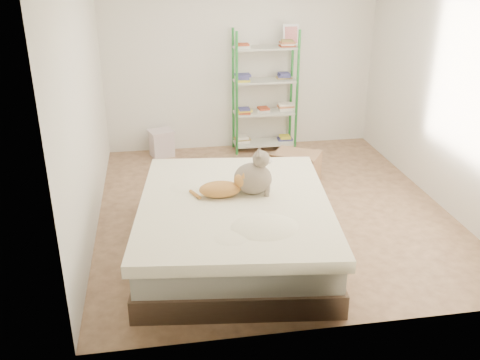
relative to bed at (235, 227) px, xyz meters
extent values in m
cube|color=tan|center=(0.56, 0.88, -0.28)|extent=(3.80, 4.20, 0.01)
cube|color=silver|center=(0.56, 2.98, 1.02)|extent=(3.80, 0.01, 2.60)
cube|color=silver|center=(0.56, -1.22, 1.02)|extent=(3.80, 0.01, 2.60)
cube|color=silver|center=(-1.34, 0.88, 1.02)|extent=(0.01, 4.20, 2.60)
cube|color=silver|center=(2.46, 0.88, 1.02)|extent=(0.01, 4.20, 2.60)
cube|color=brown|center=(0.00, 0.00, -0.17)|extent=(1.94, 2.31, 0.21)
cube|color=beige|center=(0.00, 0.00, 0.05)|extent=(1.88, 2.24, 0.23)
cube|color=#F3EDBC|center=(0.00, 0.00, 0.22)|extent=(1.98, 2.36, 0.11)
cylinder|color=#2A8937|center=(0.44, 2.60, 0.57)|extent=(0.04, 0.04, 1.70)
cylinder|color=#2A8937|center=(0.44, 2.92, 0.57)|extent=(0.04, 0.04, 1.70)
cylinder|color=#2A8937|center=(1.28, 2.60, 0.57)|extent=(0.04, 0.04, 1.70)
cylinder|color=#2A8937|center=(1.28, 2.92, 0.57)|extent=(0.04, 0.04, 1.70)
cube|color=beige|center=(0.86, 2.76, -0.18)|extent=(0.86, 0.34, 0.02)
cube|color=beige|center=(0.86, 2.76, 0.27)|extent=(0.86, 0.34, 0.02)
cube|color=beige|center=(0.86, 2.76, 0.72)|extent=(0.86, 0.34, 0.02)
cube|color=beige|center=(0.86, 2.76, 1.17)|extent=(0.86, 0.34, 0.02)
cube|color=#B14323|center=(0.56, 2.76, -0.12)|extent=(0.20, 0.16, 0.09)
cube|color=#B14323|center=(1.16, 2.76, -0.12)|extent=(0.20, 0.16, 0.09)
cube|color=#B14323|center=(0.56, 2.76, 0.33)|extent=(0.20, 0.16, 0.09)
cube|color=#B14323|center=(0.86, 2.76, 0.33)|extent=(0.20, 0.16, 0.09)
cube|color=#B14323|center=(1.16, 2.76, 0.33)|extent=(0.20, 0.16, 0.09)
cube|color=#B14323|center=(0.56, 2.76, 0.78)|extent=(0.20, 0.16, 0.09)
cube|color=#B14323|center=(1.16, 2.76, 0.78)|extent=(0.20, 0.16, 0.09)
cube|color=#B14323|center=(0.56, 2.76, 1.23)|extent=(0.20, 0.16, 0.09)
cube|color=#B14323|center=(1.16, 2.76, 1.23)|extent=(0.20, 0.16, 0.09)
cube|color=white|center=(1.21, 2.81, 1.33)|extent=(0.22, 0.07, 0.28)
cube|color=red|center=(1.21, 2.80, 1.33)|extent=(0.17, 0.05, 0.22)
cube|color=tan|center=(1.01, 1.55, -0.09)|extent=(0.68, 0.64, 0.37)
cube|color=#411C79|center=(1.13, 1.36, -0.10)|extent=(0.28, 0.18, 0.08)
cube|color=tan|center=(1.01, 1.37, 0.10)|extent=(0.54, 0.42, 0.12)
cube|color=beige|center=(-0.61, 2.73, -0.11)|extent=(0.35, 0.33, 0.34)
cube|color=beige|center=(-0.61, 2.73, 0.08)|extent=(0.39, 0.37, 0.03)
camera|label=1|loc=(-0.67, -4.37, 2.41)|focal=40.00mm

